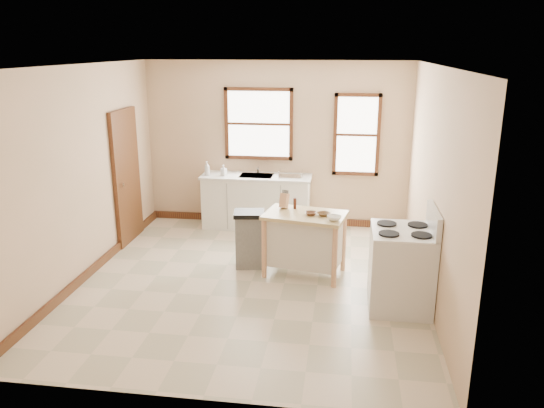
{
  "coord_description": "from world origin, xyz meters",
  "views": [
    {
      "loc": [
        1.17,
        -6.39,
        3.02
      ],
      "look_at": [
        0.22,
        0.4,
        0.97
      ],
      "focal_mm": 35.0,
      "sensor_mm": 36.0,
      "label": 1
    }
  ],
  "objects_px": {
    "soap_bottle_a": "(207,168)",
    "knife_block": "(284,201)",
    "bowl_c": "(334,218)",
    "bowl_a": "(311,213)",
    "dish_rack": "(291,174)",
    "trash_bin": "(249,239)",
    "soap_bottle_b": "(224,170)",
    "bowl_b": "(324,214)",
    "gas_stove": "(401,258)",
    "pepper_grinder": "(295,204)",
    "kitchen_island": "(305,244)"
  },
  "relations": [
    {
      "from": "trash_bin",
      "to": "soap_bottle_a",
      "type": "bearing_deg",
      "value": 114.05
    },
    {
      "from": "trash_bin",
      "to": "bowl_a",
      "type": "bearing_deg",
      "value": -21.09
    },
    {
      "from": "dish_rack",
      "to": "trash_bin",
      "type": "height_order",
      "value": "dish_rack"
    },
    {
      "from": "dish_rack",
      "to": "soap_bottle_b",
      "type": "bearing_deg",
      "value": 178.68
    },
    {
      "from": "kitchen_island",
      "to": "bowl_c",
      "type": "relative_size",
      "value": 5.83
    },
    {
      "from": "soap_bottle_a",
      "to": "bowl_c",
      "type": "relative_size",
      "value": 1.28
    },
    {
      "from": "bowl_b",
      "to": "bowl_c",
      "type": "relative_size",
      "value": 0.93
    },
    {
      "from": "soap_bottle_a",
      "to": "bowl_b",
      "type": "height_order",
      "value": "soap_bottle_a"
    },
    {
      "from": "soap_bottle_a",
      "to": "trash_bin",
      "type": "distance_m",
      "value": 2.0
    },
    {
      "from": "soap_bottle_a",
      "to": "bowl_a",
      "type": "distance_m",
      "value": 2.61
    },
    {
      "from": "dish_rack",
      "to": "bowl_c",
      "type": "distance_m",
      "value": 2.19
    },
    {
      "from": "bowl_c",
      "to": "bowl_a",
      "type": "bearing_deg",
      "value": 149.79
    },
    {
      "from": "soap_bottle_a",
      "to": "trash_bin",
      "type": "bearing_deg",
      "value": -50.15
    },
    {
      "from": "dish_rack",
      "to": "trash_bin",
      "type": "xyz_separation_m",
      "value": [
        -0.4,
        -1.66,
        -0.56
      ]
    },
    {
      "from": "soap_bottle_a",
      "to": "kitchen_island",
      "type": "bearing_deg",
      "value": -36.69
    },
    {
      "from": "kitchen_island",
      "to": "pepper_grinder",
      "type": "bearing_deg",
      "value": 139.14
    },
    {
      "from": "knife_block",
      "to": "gas_stove",
      "type": "xyz_separation_m",
      "value": [
        1.51,
        -1.0,
        -0.35
      ]
    },
    {
      "from": "dish_rack",
      "to": "bowl_a",
      "type": "height_order",
      "value": "dish_rack"
    },
    {
      "from": "pepper_grinder",
      "to": "bowl_b",
      "type": "bearing_deg",
      "value": -31.84
    },
    {
      "from": "soap_bottle_b",
      "to": "bowl_a",
      "type": "distance_m",
      "value": 2.42
    },
    {
      "from": "bowl_a",
      "to": "bowl_c",
      "type": "distance_m",
      "value": 0.36
    },
    {
      "from": "soap_bottle_a",
      "to": "pepper_grinder",
      "type": "height_order",
      "value": "soap_bottle_a"
    },
    {
      "from": "bowl_b",
      "to": "pepper_grinder",
      "type": "bearing_deg",
      "value": 148.16
    },
    {
      "from": "pepper_grinder",
      "to": "trash_bin",
      "type": "distance_m",
      "value": 0.83
    },
    {
      "from": "bowl_a",
      "to": "bowl_b",
      "type": "relative_size",
      "value": 0.93
    },
    {
      "from": "knife_block",
      "to": "trash_bin",
      "type": "relative_size",
      "value": 0.25
    },
    {
      "from": "soap_bottle_b",
      "to": "dish_rack",
      "type": "distance_m",
      "value": 1.13
    },
    {
      "from": "soap_bottle_b",
      "to": "bowl_b",
      "type": "relative_size",
      "value": 1.07
    },
    {
      "from": "dish_rack",
      "to": "trash_bin",
      "type": "bearing_deg",
      "value": -107.35
    },
    {
      "from": "kitchen_island",
      "to": "gas_stove",
      "type": "height_order",
      "value": "gas_stove"
    },
    {
      "from": "soap_bottle_b",
      "to": "kitchen_island",
      "type": "distance_m",
      "value": 2.4
    },
    {
      "from": "soap_bottle_a",
      "to": "trash_bin",
      "type": "relative_size",
      "value": 0.29
    },
    {
      "from": "soap_bottle_a",
      "to": "dish_rack",
      "type": "relative_size",
      "value": 0.6
    },
    {
      "from": "soap_bottle_a",
      "to": "dish_rack",
      "type": "height_order",
      "value": "soap_bottle_a"
    },
    {
      "from": "dish_rack",
      "to": "trash_bin",
      "type": "distance_m",
      "value": 1.8
    },
    {
      "from": "soap_bottle_a",
      "to": "pepper_grinder",
      "type": "xyz_separation_m",
      "value": [
        1.65,
        -1.56,
        -0.09
      ]
    },
    {
      "from": "soap_bottle_a",
      "to": "gas_stove",
      "type": "relative_size",
      "value": 0.19
    },
    {
      "from": "knife_block",
      "to": "gas_stove",
      "type": "bearing_deg",
      "value": -14.66
    },
    {
      "from": "gas_stove",
      "to": "pepper_grinder",
      "type": "bearing_deg",
      "value": 143.91
    },
    {
      "from": "knife_block",
      "to": "gas_stove",
      "type": "distance_m",
      "value": 1.85
    },
    {
      "from": "soap_bottle_a",
      "to": "knife_block",
      "type": "relative_size",
      "value": 1.17
    },
    {
      "from": "bowl_c",
      "to": "soap_bottle_a",
      "type": "bearing_deg",
      "value": 137.85
    },
    {
      "from": "bowl_b",
      "to": "soap_bottle_b",
      "type": "bearing_deg",
      "value": 134.13
    },
    {
      "from": "pepper_grinder",
      "to": "bowl_c",
      "type": "distance_m",
      "value": 0.7
    },
    {
      "from": "trash_bin",
      "to": "bowl_b",
      "type": "bearing_deg",
      "value": -19.42
    },
    {
      "from": "soap_bottle_b",
      "to": "bowl_a",
      "type": "height_order",
      "value": "soap_bottle_b"
    },
    {
      "from": "soap_bottle_a",
      "to": "knife_block",
      "type": "bearing_deg",
      "value": -38.38
    },
    {
      "from": "knife_block",
      "to": "bowl_b",
      "type": "distance_m",
      "value": 0.62
    },
    {
      "from": "bowl_c",
      "to": "trash_bin",
      "type": "xyz_separation_m",
      "value": [
        -1.18,
        0.38,
        -0.49
      ]
    },
    {
      "from": "soap_bottle_b",
      "to": "trash_bin",
      "type": "bearing_deg",
      "value": -42.64
    }
  ]
}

